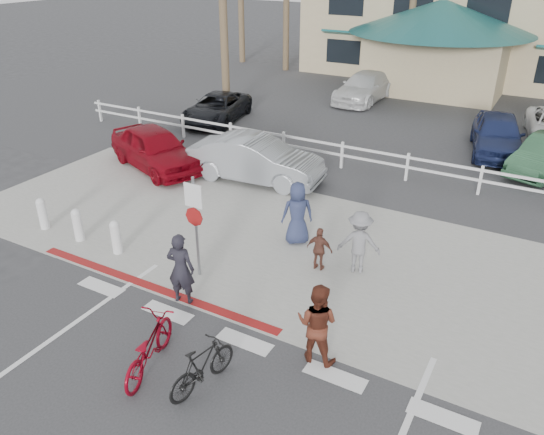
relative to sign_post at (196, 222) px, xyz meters
The scene contains 23 objects.
ground 3.50m from the sign_post, 43.73° to the right, with size 140.00×140.00×0.00m, color #333335.
bike_path 5.00m from the sign_post, 61.29° to the right, with size 12.00×16.00×0.01m, color #333335.
sidewalk_plaza 3.56m from the sign_post, 45.00° to the left, with size 22.00×7.00×0.01m, color gray.
cross_street 6.86m from the sign_post, 69.94° to the left, with size 40.00×5.00×0.01m, color #333335.
parking_lot 16.03m from the sign_post, 81.72° to the left, with size 50.00×16.00×0.01m, color #333335.
curb_red 1.89m from the sign_post, 124.99° to the right, with size 7.00×0.25×0.02m, color maroon.
rail_fence 8.81m from the sign_post, 71.36° to the left, with size 29.40×0.16×1.00m, color silver, non-canonical shape.
sign_post is the anchor object (origin of this frame).
bollard_0 2.69m from the sign_post, behind, with size 0.26×0.26×0.95m, color silver, non-canonical shape.
bollard_1 4.03m from the sign_post, behind, with size 0.26×0.26×0.95m, color silver, non-canonical shape.
bollard_2 5.39m from the sign_post, behind, with size 0.26×0.26×0.95m, color silver, non-canonical shape.
bike_red 3.42m from the sign_post, 70.18° to the right, with size 0.67×1.92×1.01m, color maroon.
rider_red 1.27m from the sign_post, 72.48° to the right, with size 0.63×0.42×1.74m, color black.
bike_black 3.90m from the sign_post, 52.64° to the right, with size 0.44×1.57×0.94m, color black.
rider_black 4.03m from the sign_post, 19.24° to the right, with size 0.83×0.64×1.70m, color #592619.
pedestrian_a 3.96m from the sign_post, 31.79° to the left, with size 1.05×0.60×1.62m, color slate.
pedestrian_child 3.09m from the sign_post, 34.08° to the left, with size 0.67×0.28×1.15m, color brown.
pedestrian_b 3.01m from the sign_post, 62.83° to the left, with size 0.85×0.56×1.75m, color navy.
car_white_sedan 6.13m from the sign_post, 107.52° to the left, with size 1.62×4.64×1.53m, color gray.
car_red_compact 7.55m from the sign_post, 138.04° to the left, with size 1.79×4.44×1.51m, color maroon.
lot_car_0 13.03m from the sign_post, 122.63° to the left, with size 2.07×4.49×1.25m, color black.
lot_car_2 13.68m from the sign_post, 68.91° to the left, with size 1.81×4.50×1.53m, color #19224D.
lot_car_4 17.98m from the sign_post, 97.69° to the left, with size 1.99×4.89×1.42m, color silver.
Camera 1 is at (4.64, -6.53, 7.18)m, focal length 35.00 mm.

